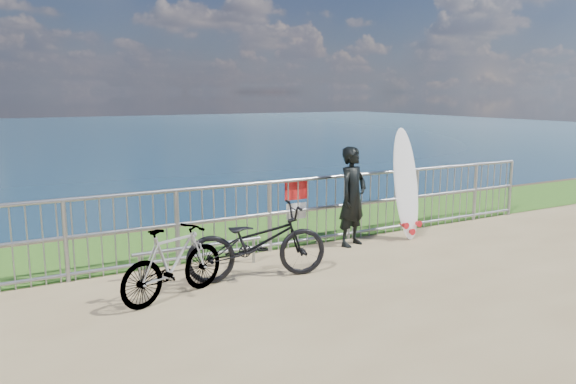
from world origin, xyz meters
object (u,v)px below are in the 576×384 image
surfboard (406,188)px  bicycle_near (257,242)px  surfer (353,197)px  bicycle_far (173,262)px

surfboard → bicycle_near: size_ratio=0.99×
surfer → bicycle_far: size_ratio=1.08×
surfer → bicycle_near: size_ratio=0.85×
surfer → bicycle_far: bearing=174.9°
bicycle_near → bicycle_far: 1.22m
bicycle_far → bicycle_near: bearing=-102.7°
surfer → bicycle_near: (-2.09, -0.75, -0.31)m
surfer → bicycle_far: surfer is taller
surfboard → bicycle_near: surfboard is taller
surfer → surfboard: (1.07, -0.06, 0.06)m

